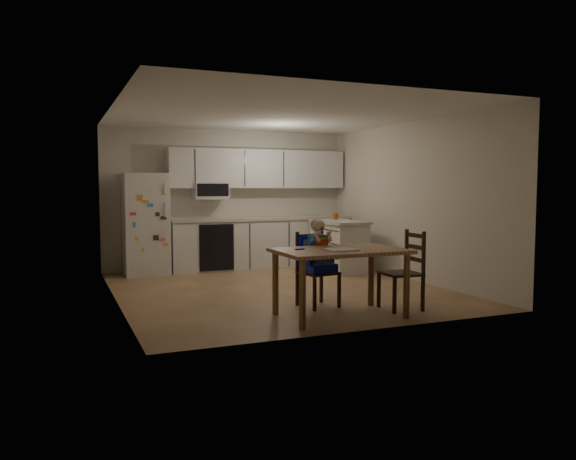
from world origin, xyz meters
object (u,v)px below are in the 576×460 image
Objects in this scene: red_cup at (336,216)px; dining_table at (340,258)px; refrigerator at (145,224)px; chair_side at (408,265)px; kitchen_island at (339,246)px; chair_booster at (316,253)px.

red_cup is 3.83m from dining_table.
dining_table is at bearing -116.72° from red_cup.
chair_side is at bearing -57.59° from refrigerator.
refrigerator is 1.79× the size of chair_side.
refrigerator is at bearing 163.37° from kitchen_island.
chair_booster is 1.12m from chair_side.
dining_table is at bearing -99.40° from chair_booster.
refrigerator reaches higher than red_cup.
chair_booster is at bearing -117.38° from chair_side.
refrigerator is 1.57× the size of chair_booster.
kitchen_island is 0.62m from red_cup.
red_cup is 3.30m from chair_booster.
chair_side is (0.94, 0.04, -0.13)m from dining_table.
kitchen_island is 3.08m from chair_side.
refrigerator reaches higher than dining_table.
chair_side reaches higher than dining_table.
refrigerator is 1.41× the size of kitchen_island.
chair_booster is at bearing -121.67° from red_cup.
chair_booster is (1.56, -3.38, -0.20)m from refrigerator.
chair_side is (-0.77, -3.37, -0.40)m from red_cup.
red_cup reaches higher than chair_side.
dining_table is at bearing -68.62° from refrigerator.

